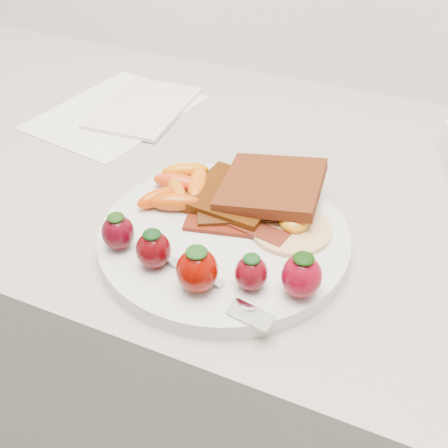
% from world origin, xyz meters
% --- Properties ---
extents(counter, '(2.00, 0.60, 0.90)m').
position_xyz_m(counter, '(0.00, 1.70, 0.45)').
color(counter, gray).
rests_on(counter, ground).
extents(plate, '(0.27, 0.27, 0.02)m').
position_xyz_m(plate, '(-0.01, 1.56, 0.91)').
color(plate, silver).
rests_on(plate, counter).
extents(toast_lower, '(0.10, 0.10, 0.01)m').
position_xyz_m(toast_lower, '(-0.02, 1.61, 0.93)').
color(toast_lower, '#311703').
rests_on(toast_lower, plate).
extents(toast_upper, '(0.12, 0.12, 0.03)m').
position_xyz_m(toast_upper, '(0.02, 1.63, 0.94)').
color(toast_upper, '#471D0E').
rests_on(toast_upper, toast_lower).
extents(fried_egg, '(0.10, 0.10, 0.02)m').
position_xyz_m(fried_egg, '(0.06, 1.59, 0.92)').
color(fried_egg, beige).
rests_on(fried_egg, plate).
extents(bacon_strips, '(0.12, 0.07, 0.01)m').
position_xyz_m(bacon_strips, '(0.00, 1.57, 0.92)').
color(bacon_strips, '#500D05').
rests_on(bacon_strips, plate).
extents(baby_carrots, '(0.08, 0.11, 0.02)m').
position_xyz_m(baby_carrots, '(-0.08, 1.60, 0.93)').
color(baby_carrots, red).
rests_on(baby_carrots, plate).
extents(strawberries, '(0.23, 0.07, 0.05)m').
position_xyz_m(strawberries, '(0.01, 1.49, 0.94)').
color(strawberries, '#47030E').
rests_on(strawberries, plate).
extents(fork, '(0.16, 0.06, 0.00)m').
position_xyz_m(fork, '(0.01, 1.47, 0.92)').
color(fork, silver).
rests_on(fork, plate).
extents(paper_sheet, '(0.21, 0.26, 0.00)m').
position_xyz_m(paper_sheet, '(-0.28, 1.77, 0.90)').
color(paper_sheet, white).
rests_on(paper_sheet, counter).
extents(notepad, '(0.13, 0.18, 0.01)m').
position_xyz_m(notepad, '(-0.25, 1.80, 0.91)').
color(notepad, silver).
rests_on(notepad, paper_sheet).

